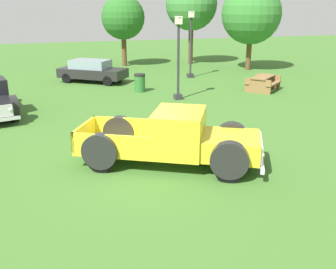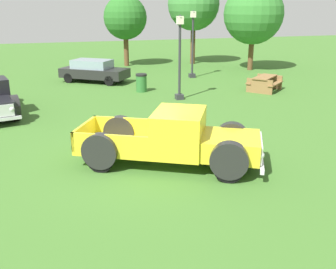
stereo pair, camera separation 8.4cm
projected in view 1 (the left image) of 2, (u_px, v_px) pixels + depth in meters
name	position (u px, v px, depth m)	size (l,w,h in m)	color
ground_plane	(145.00, 157.00, 11.77)	(80.00, 80.00, 0.00)	#3D6B28
pickup_truck_foreground	(181.00, 140.00, 10.97)	(5.48, 4.07, 1.60)	yellow
sedan_distant_a	(92.00, 71.00, 22.96)	(4.15, 3.65, 1.32)	black
lamp_post_near	(178.00, 56.00, 18.32)	(0.36, 0.36, 3.98)	#2D2D33
lamp_post_far	(191.00, 43.00, 24.00)	(0.36, 0.36, 4.10)	#2D2D33
picnic_table	(263.00, 81.00, 20.76)	(2.33, 2.29, 0.78)	olive
trash_can	(140.00, 83.00, 20.49)	(0.59, 0.59, 0.95)	#2D6B2D
oak_tree_east	(251.00, 14.00, 26.41)	(4.07, 4.07, 5.84)	brown
oak_tree_west	(123.00, 18.00, 28.28)	(3.17, 3.17, 5.11)	brown
oak_tree_center	(191.00, 4.00, 29.11)	(3.89, 3.89, 6.40)	brown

